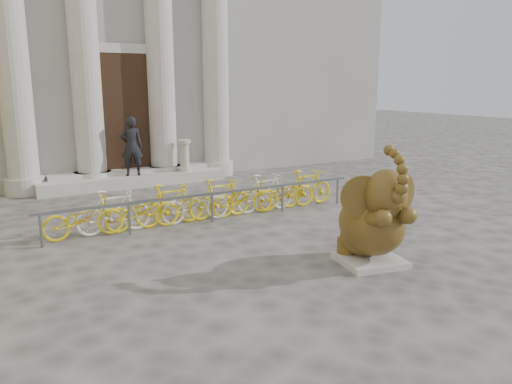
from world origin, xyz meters
TOP-DOWN VIEW (x-y plane):
  - ground at (0.00, 0.00)m, footprint 80.00×80.00m
  - classical_building at (0.00, 14.93)m, footprint 22.00×10.70m
  - entrance_steps at (0.00, 9.40)m, footprint 6.00×1.20m
  - elephant_statue at (1.72, 0.05)m, footprint 1.48×1.75m
  - bike_rack at (0.35, 4.34)m, footprint 8.00×0.53m
  - pedestrian at (-0.06, 9.21)m, footprint 0.77×0.58m
  - balustrade_post at (1.68, 9.10)m, footprint 0.43×0.43m

SIDE VIEW (x-z plane):
  - ground at x=0.00m, z-range 0.00..0.00m
  - entrance_steps at x=0.00m, z-range 0.00..0.36m
  - bike_rack at x=0.35m, z-range 0.00..1.00m
  - elephant_statue at x=1.72m, z-range -0.31..1.94m
  - balustrade_post at x=1.68m, z-range 0.32..1.38m
  - pedestrian at x=-0.06m, z-range 0.36..2.25m
  - classical_building at x=0.00m, z-range -0.02..11.98m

